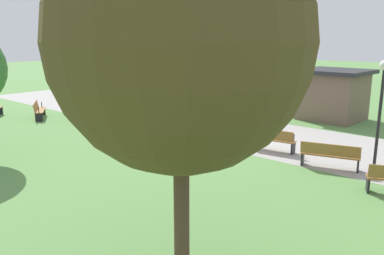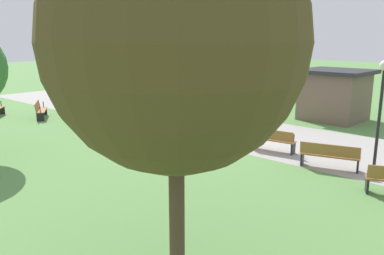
{
  "view_description": "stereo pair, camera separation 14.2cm",
  "coord_description": "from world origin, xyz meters",
  "px_view_note": "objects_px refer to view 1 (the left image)",
  "views": [
    {
      "loc": [
        10.06,
        -13.31,
        4.31
      ],
      "look_at": [
        0.0,
        -1.84,
        0.8
      ],
      "focal_mm": 36.93,
      "sensor_mm": 36.0,
      "label": 1
    },
    {
      "loc": [
        10.17,
        -13.21,
        4.31
      ],
      "look_at": [
        0.0,
        -1.84,
        0.8
      ],
      "focal_mm": 36.93,
      "sensor_mm": 36.0,
      "label": 2
    }
  ],
  "objects_px": {
    "kiosk": "(333,94)",
    "bench_4": "(172,120)",
    "bench_1": "(39,110)",
    "lamp_post": "(382,94)",
    "bench_2": "(83,112)",
    "bench_5": "(219,128)",
    "bench_7": "(330,155)",
    "bench_3": "(127,115)",
    "tree_2": "(181,43)",
    "bench_6": "(270,139)"
  },
  "relations": [
    {
      "from": "bench_1",
      "to": "tree_2",
      "type": "xyz_separation_m",
      "value": [
        15.74,
        -5.64,
        3.74
      ]
    },
    {
      "from": "bench_4",
      "to": "lamp_post",
      "type": "height_order",
      "value": "lamp_post"
    },
    {
      "from": "bench_6",
      "to": "tree_2",
      "type": "height_order",
      "value": "tree_2"
    },
    {
      "from": "bench_6",
      "to": "lamp_post",
      "type": "bearing_deg",
      "value": -6.0
    },
    {
      "from": "bench_1",
      "to": "tree_2",
      "type": "relative_size",
      "value": 0.29
    },
    {
      "from": "bench_7",
      "to": "kiosk",
      "type": "xyz_separation_m",
      "value": [
        -3.21,
        8.0,
        0.88
      ]
    },
    {
      "from": "bench_3",
      "to": "bench_7",
      "type": "xyz_separation_m",
      "value": [
        10.43,
        0.0,
        0.0
      ]
    },
    {
      "from": "tree_2",
      "to": "kiosk",
      "type": "distance_m",
      "value": 16.52
    },
    {
      "from": "bench_1",
      "to": "lamp_post",
      "type": "bearing_deg",
      "value": 43.06
    },
    {
      "from": "bench_2",
      "to": "kiosk",
      "type": "height_order",
      "value": "kiosk"
    },
    {
      "from": "bench_4",
      "to": "tree_2",
      "type": "relative_size",
      "value": 0.31
    },
    {
      "from": "bench_1",
      "to": "bench_2",
      "type": "relative_size",
      "value": 0.96
    },
    {
      "from": "bench_3",
      "to": "bench_7",
      "type": "height_order",
      "value": "same"
    },
    {
      "from": "bench_5",
      "to": "bench_7",
      "type": "height_order",
      "value": "same"
    },
    {
      "from": "bench_2",
      "to": "bench_7",
      "type": "distance_m",
      "value": 12.94
    },
    {
      "from": "bench_3",
      "to": "kiosk",
      "type": "distance_m",
      "value": 10.81
    },
    {
      "from": "tree_2",
      "to": "bench_4",
      "type": "bearing_deg",
      "value": 134.93
    },
    {
      "from": "bench_2",
      "to": "bench_4",
      "type": "xyz_separation_m",
      "value": [
        5.05,
        1.49,
        0.0
      ]
    },
    {
      "from": "bench_1",
      "to": "tree_2",
      "type": "height_order",
      "value": "tree_2"
    },
    {
      "from": "bench_1",
      "to": "bench_3",
      "type": "distance_m",
      "value": 5.26
    },
    {
      "from": "bench_5",
      "to": "bench_6",
      "type": "bearing_deg",
      "value": -4.1
    },
    {
      "from": "bench_1",
      "to": "lamp_post",
      "type": "relative_size",
      "value": 0.51
    },
    {
      "from": "bench_4",
      "to": "tree_2",
      "type": "xyz_separation_m",
      "value": [
        8.37,
        -8.39,
        3.74
      ]
    },
    {
      "from": "bench_3",
      "to": "bench_7",
      "type": "distance_m",
      "value": 10.43
    },
    {
      "from": "tree_2",
      "to": "lamp_post",
      "type": "relative_size",
      "value": 1.75
    },
    {
      "from": "bench_2",
      "to": "bench_3",
      "type": "xyz_separation_m",
      "value": [
        2.47,
        0.92,
        0.0
      ]
    },
    {
      "from": "bench_1",
      "to": "kiosk",
      "type": "xyz_separation_m",
      "value": [
        12.01,
        10.19,
        0.88
      ]
    },
    {
      "from": "bench_1",
      "to": "bench_7",
      "type": "bearing_deg",
      "value": 41.23
    },
    {
      "from": "bench_2",
      "to": "bench_1",
      "type": "bearing_deg",
      "value": -126.5
    },
    {
      "from": "tree_2",
      "to": "lamp_post",
      "type": "xyz_separation_m",
      "value": [
        0.69,
        8.54,
        -1.67
      ]
    },
    {
      "from": "bench_5",
      "to": "kiosk",
      "type": "relative_size",
      "value": 0.54
    },
    {
      "from": "bench_5",
      "to": "tree_2",
      "type": "xyz_separation_m",
      "value": [
        5.74,
        -8.58,
        3.74
      ]
    },
    {
      "from": "bench_2",
      "to": "tree_2",
      "type": "height_order",
      "value": "tree_2"
    },
    {
      "from": "bench_6",
      "to": "tree_2",
      "type": "xyz_separation_m",
      "value": [
        3.1,
        -8.39,
        3.74
      ]
    },
    {
      "from": "bench_2",
      "to": "bench_3",
      "type": "distance_m",
      "value": 2.64
    },
    {
      "from": "bench_5",
      "to": "bench_3",
      "type": "bearing_deg",
      "value": -171.8
    },
    {
      "from": "bench_2",
      "to": "lamp_post",
      "type": "bearing_deg",
      "value": 31.39
    },
    {
      "from": "bench_4",
      "to": "bench_3",
      "type": "bearing_deg",
      "value": -159.44
    },
    {
      "from": "bench_1",
      "to": "bench_4",
      "type": "relative_size",
      "value": 0.95
    },
    {
      "from": "bench_4",
      "to": "bench_6",
      "type": "relative_size",
      "value": 1.0
    },
    {
      "from": "bench_3",
      "to": "bench_7",
      "type": "relative_size",
      "value": 1.0
    },
    {
      "from": "bench_6",
      "to": "kiosk",
      "type": "height_order",
      "value": "kiosk"
    },
    {
      "from": "bench_2",
      "to": "bench_3",
      "type": "bearing_deg",
      "value": 45.28
    },
    {
      "from": "bench_3",
      "to": "tree_2",
      "type": "bearing_deg",
      "value": -19.04
    },
    {
      "from": "bench_5",
      "to": "bench_6",
      "type": "height_order",
      "value": "same"
    },
    {
      "from": "bench_1",
      "to": "bench_3",
      "type": "xyz_separation_m",
      "value": [
        4.79,
        2.19,
        0.0
      ]
    },
    {
      "from": "bench_1",
      "to": "bench_6",
      "type": "bearing_deg",
      "value": 45.34
    },
    {
      "from": "kiosk",
      "to": "bench_4",
      "type": "bearing_deg",
      "value": -119.17
    },
    {
      "from": "bench_6",
      "to": "kiosk",
      "type": "bearing_deg",
      "value": 86.6
    },
    {
      "from": "bench_5",
      "to": "lamp_post",
      "type": "bearing_deg",
      "value": -0.35
    }
  ]
}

